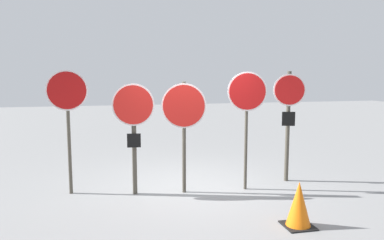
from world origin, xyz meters
name	(u,v)px	position (x,y,z in m)	size (l,w,h in m)	color
ground_plane	(187,190)	(0.00, 0.00, 0.00)	(40.00, 40.00, 0.00)	gray
stop_sign_0	(67,104)	(-2.22, 0.22, 1.74)	(0.75, 0.15, 2.36)	#474238
stop_sign_1	(134,119)	(-1.02, -0.07, 1.45)	(0.78, 0.18, 2.11)	#474238
stop_sign_2	(184,114)	(-0.09, -0.18, 1.53)	(0.83, 0.23, 2.14)	#474238
stop_sign_3	(247,102)	(1.14, -0.24, 1.75)	(0.75, 0.20, 2.33)	#474238
stop_sign_4	(289,108)	(2.20, 0.12, 1.56)	(0.64, 0.23, 2.34)	#474238
traffic_cone_0	(299,204)	(1.28, -2.10, 0.34)	(0.45, 0.45, 0.70)	black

